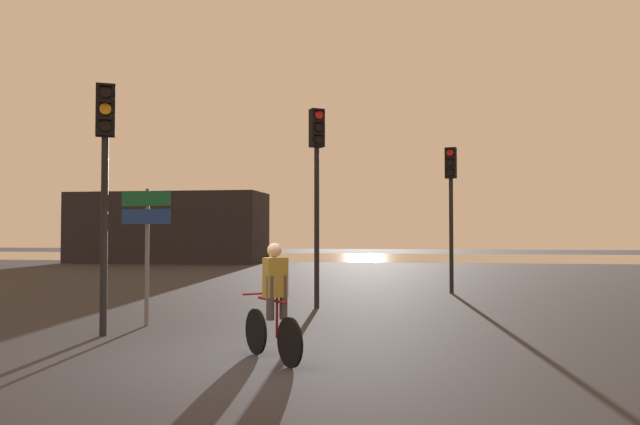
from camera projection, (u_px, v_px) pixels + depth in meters
ground_plane at (227, 361)px, 8.54m from camera, size 120.00×120.00×0.00m
water_strip at (382, 257)px, 45.04m from camera, size 80.00×16.00×0.01m
distant_building at (168, 228)px, 37.13m from camera, size 11.42×4.00×4.14m
traffic_light_center at (317, 170)px, 14.66m from camera, size 0.40×0.42×4.68m
traffic_light_far_right at (451, 192)px, 18.22m from camera, size 0.36×0.38×4.26m
traffic_light_near_left at (105, 160)px, 10.72m from camera, size 0.39×0.41×4.32m
direction_sign_post at (146, 231)px, 11.83m from camera, size 1.08×0.27×2.60m
cyclist at (274, 301)px, 8.53m from camera, size 1.12×1.34×1.62m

